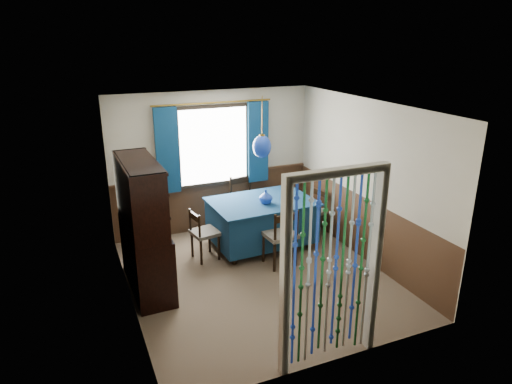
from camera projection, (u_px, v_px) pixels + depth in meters
name	position (u px, v px, depth m)	size (l,w,h in m)	color
floor	(258.00, 277.00, 6.72)	(4.00, 4.00, 0.00)	brown
ceiling	(258.00, 106.00, 5.91)	(4.00, 4.00, 0.00)	silver
wall_back	(213.00, 162.00, 8.05)	(3.60, 3.60, 0.00)	#B9AF97
wall_front	(336.00, 259.00, 4.58)	(3.60, 3.60, 0.00)	#B9AF97
wall_left	(124.00, 216.00, 5.65)	(4.00, 4.00, 0.00)	#B9AF97
wall_right	(366.00, 181.00, 6.98)	(4.00, 4.00, 0.00)	#B9AF97
wainscot_back	(215.00, 202.00, 8.29)	(3.60, 3.60, 0.00)	#412919
wainscot_front	(331.00, 321.00, 4.83)	(3.60, 3.60, 0.00)	#412919
wainscot_left	(131.00, 270.00, 5.90)	(4.00, 4.00, 0.00)	#412919
wainscot_right	(361.00, 227.00, 7.22)	(4.00, 4.00, 0.00)	#412919
window	(213.00, 146.00, 7.91)	(1.32, 0.12, 1.42)	black
doorway	(332.00, 274.00, 4.69)	(1.16, 0.12, 2.18)	silver
dining_table	(262.00, 220.00, 7.58)	(1.71, 1.21, 0.80)	navy
chair_near	(281.00, 236.00, 6.92)	(0.49, 0.47, 0.92)	black
chair_far	(245.00, 202.00, 8.23)	(0.56, 0.54, 0.98)	black
chair_left	(203.00, 233.00, 7.13)	(0.45, 0.46, 0.82)	black
chair_right	(313.00, 211.00, 8.00)	(0.49, 0.50, 0.84)	black
sideboard	(145.00, 246.00, 6.25)	(0.52, 1.42, 1.85)	black
pendant_lamp	(262.00, 146.00, 7.17)	(0.29, 0.29, 0.97)	olive
vase_table	(266.00, 197.00, 7.32)	(0.20, 0.20, 0.21)	#163498
bowl_shelf	(148.00, 206.00, 5.88)	(0.22, 0.22, 0.05)	beige
vase_sideboard	(144.00, 213.00, 6.38)	(0.19, 0.19, 0.19)	beige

